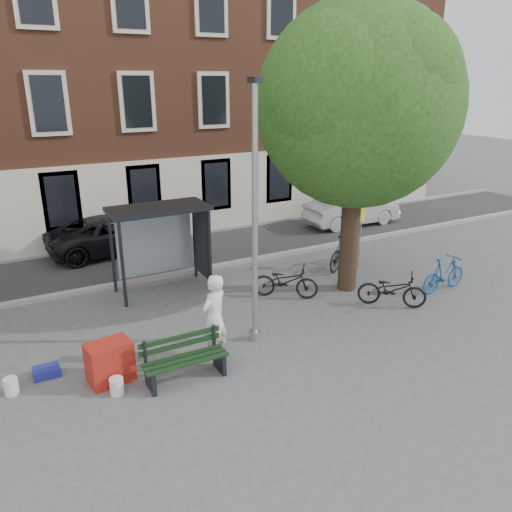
{
  "coord_description": "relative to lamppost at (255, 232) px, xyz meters",
  "views": [
    {
      "loc": [
        -5.17,
        -9.6,
        6.05
      ],
      "look_at": [
        1.08,
        1.95,
        1.4
      ],
      "focal_mm": 35.0,
      "sensor_mm": 36.0,
      "label": 1
    }
  ],
  "objects": [
    {
      "name": "ground",
      "position": [
        0.0,
        0.0,
        -2.78
      ],
      "size": [
        90.0,
        90.0,
        0.0
      ],
      "primitive_type": "plane",
      "color": "#4C4C4F",
      "rests_on": "ground"
    },
    {
      "name": "road",
      "position": [
        0.0,
        7.0,
        -2.78
      ],
      "size": [
        40.0,
        4.0,
        0.01
      ],
      "primitive_type": "cube",
      "color": "#28282B",
      "rests_on": "ground"
    },
    {
      "name": "curb_near",
      "position": [
        0.0,
        5.0,
        -2.72
      ],
      "size": [
        40.0,
        0.25,
        0.12
      ],
      "primitive_type": "cube",
      "color": "gray",
      "rests_on": "ground"
    },
    {
      "name": "curb_far",
      "position": [
        0.0,
        9.0,
        -2.72
      ],
      "size": [
        40.0,
        0.25,
        0.12
      ],
      "primitive_type": "cube",
      "color": "gray",
      "rests_on": "ground"
    },
    {
      "name": "building_row",
      "position": [
        0.0,
        13.0,
        4.22
      ],
      "size": [
        30.0,
        8.0,
        14.0
      ],
      "primitive_type": "cube",
      "color": "brown",
      "rests_on": "ground"
    },
    {
      "name": "lamppost",
      "position": [
        0.0,
        0.0,
        0.0
      ],
      "size": [
        0.28,
        0.35,
        6.11
      ],
      "color": "#9EA0A3",
      "rests_on": "ground"
    },
    {
      "name": "tree_right",
      "position": [
        4.01,
        1.38,
        2.83
      ],
      "size": [
        5.76,
        5.6,
        8.2
      ],
      "color": "black",
      "rests_on": "ground"
    },
    {
      "name": "bus_shelter",
      "position": [
        -0.61,
        4.11,
        -0.87
      ],
      "size": [
        2.85,
        1.45,
        2.62
      ],
      "color": "#1E2328",
      "rests_on": "ground"
    },
    {
      "name": "painter",
      "position": [
        -1.2,
        -0.3,
        -1.76
      ],
      "size": [
        0.89,
        0.78,
        2.04
      ],
      "primitive_type": "imported",
      "rotation": [
        0.0,
        0.0,
        3.62
      ],
      "color": "silver",
      "rests_on": "ground"
    },
    {
      "name": "bench",
      "position": [
        -2.11,
        -0.77,
        -2.36
      ],
      "size": [
        1.81,
        0.61,
        0.93
      ],
      "rotation": [
        0.0,
        0.0,
        -0.0
      ],
      "color": "#1E2328",
      "rests_on": "ground"
    },
    {
      "name": "bike_a",
      "position": [
        2.0,
        1.84,
        -2.28
      ],
      "size": [
        1.91,
        1.71,
        1.01
      ],
      "primitive_type": "imported",
      "rotation": [
        0.0,
        0.0,
        0.9
      ],
      "color": "black",
      "rests_on": "ground"
    },
    {
      "name": "bike_b",
      "position": [
        6.45,
        -0.03,
        -2.24
      ],
      "size": [
        1.82,
        0.61,
        1.08
      ],
      "primitive_type": "imported",
      "rotation": [
        0.0,
        0.0,
        1.63
      ],
      "color": "navy",
      "rests_on": "ground"
    },
    {
      "name": "bike_c",
      "position": [
        4.32,
        -0.1,
        -2.29
      ],
      "size": [
        1.85,
        1.75,
        0.99
      ],
      "primitive_type": "imported",
      "rotation": [
        0.0,
        0.0,
        0.84
      ],
      "color": "black",
      "rests_on": "ground"
    },
    {
      "name": "bike_d",
      "position": [
        5.04,
        3.0,
        -2.17
      ],
      "size": [
        2.09,
        1.43,
        1.23
      ],
      "primitive_type": "imported",
      "rotation": [
        0.0,
        0.0,
        2.03
      ],
      "color": "black",
      "rests_on": "ground"
    },
    {
      "name": "car_dark",
      "position": [
        -1.33,
        8.4,
        -2.1
      ],
      "size": [
        5.09,
        2.67,
        1.37
      ],
      "primitive_type": "imported",
      "rotation": [
        0.0,
        0.0,
        1.65
      ],
      "color": "black",
      "rests_on": "ground"
    },
    {
      "name": "car_silver",
      "position": [
        8.65,
        7.09,
        -2.07
      ],
      "size": [
        4.34,
        1.6,
        1.42
      ],
      "primitive_type": "imported",
      "rotation": [
        0.0,
        0.0,
        1.55
      ],
      "color": "#AFB2B7",
      "rests_on": "ground"
    },
    {
      "name": "red_stand",
      "position": [
        -3.53,
        -0.11,
        -2.33
      ],
      "size": [
        0.98,
        0.72,
        0.9
      ],
      "primitive_type": "cube",
      "rotation": [
        0.0,
        0.0,
        0.14
      ],
      "color": "#9F1F15",
      "rests_on": "ground"
    },
    {
      "name": "blue_crate",
      "position": [
        -4.72,
        0.75,
        -2.68
      ],
      "size": [
        0.55,
        0.4,
        0.2
      ],
      "primitive_type": "cube",
      "rotation": [
        0.0,
        0.0,
        0.0
      ],
      "color": "navy",
      "rests_on": "ground"
    },
    {
      "name": "bucket_a",
      "position": [
        -3.0,
        0.53,
        -2.6
      ],
      "size": [
        0.37,
        0.37,
        0.36
      ],
      "primitive_type": "cylinder",
      "rotation": [
        0.0,
        0.0,
        -0.41
      ],
      "color": "white",
      "rests_on": "ground"
    },
    {
      "name": "bucket_b",
      "position": [
        -5.43,
        0.38,
        -2.6
      ],
      "size": [
        0.28,
        0.28,
        0.36
      ],
      "primitive_type": "cylinder",
      "rotation": [
        0.0,
        0.0,
        0.01
      ],
      "color": "silver",
      "rests_on": "ground"
    },
    {
      "name": "bucket_c",
      "position": [
        -3.54,
        -0.64,
        -2.6
      ],
      "size": [
        0.34,
        0.34,
        0.36
      ],
      "primitive_type": "cylinder",
      "rotation": [
        0.0,
        0.0,
        0.27
      ],
      "color": "silver",
      "rests_on": "ground"
    },
    {
      "name": "notice_sign",
      "position": [
        5.47,
        2.73,
        -1.21
      ],
      "size": [
        0.35,
        0.17,
        2.11
      ],
      "rotation": [
        0.0,
        0.0,
        0.38
      ],
      "color": "#9EA0A3",
      "rests_on": "ground"
    }
  ]
}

